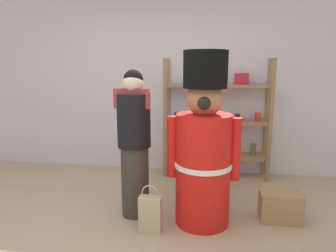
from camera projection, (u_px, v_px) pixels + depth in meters
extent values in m
plane|color=tan|center=(125.00, 249.00, 2.66)|extent=(6.40, 6.40, 0.00)
cube|color=silver|center=(164.00, 86.00, 4.54)|extent=(6.40, 0.12, 2.60)
cube|color=#93704C|center=(165.00, 119.00, 4.26)|extent=(0.05, 0.05, 1.70)
cube|color=#93704C|center=(271.00, 122.00, 4.05)|extent=(0.05, 0.05, 1.70)
cube|color=#93704C|center=(168.00, 116.00, 4.55)|extent=(0.05, 0.05, 1.70)
cube|color=#93704C|center=(267.00, 118.00, 4.34)|extent=(0.05, 0.05, 1.70)
cube|color=#93704C|center=(215.00, 155.00, 4.41)|extent=(1.44, 0.30, 0.04)
cube|color=#93704C|center=(216.00, 121.00, 4.31)|extent=(1.44, 0.30, 0.04)
cube|color=#93704C|center=(217.00, 85.00, 4.20)|extent=(1.44, 0.30, 0.04)
cylinder|color=navy|center=(177.00, 115.00, 4.41)|extent=(0.07, 0.07, 0.09)
cylinder|color=white|center=(196.00, 116.00, 4.37)|extent=(0.08, 0.08, 0.09)
cylinder|color=yellow|center=(217.00, 116.00, 4.28)|extent=(0.09, 0.09, 0.10)
cylinder|color=black|center=(237.00, 117.00, 4.21)|extent=(0.07, 0.07, 0.10)
cylinder|color=red|center=(258.00, 117.00, 4.24)|extent=(0.09, 0.09, 0.11)
cylinder|color=#B27226|center=(179.00, 146.00, 4.44)|extent=(0.08, 0.08, 0.20)
cylinder|color=silver|center=(203.00, 146.00, 4.38)|extent=(0.07, 0.07, 0.23)
cylinder|color=navy|center=(228.00, 147.00, 4.36)|extent=(0.07, 0.07, 0.21)
cylinder|color=#596B33|center=(253.00, 150.00, 4.33)|extent=(0.08, 0.08, 0.16)
cube|color=gold|center=(194.00, 78.00, 4.23)|extent=(0.16, 0.13, 0.16)
cube|color=#B21E2D|center=(242.00, 79.00, 4.14)|extent=(0.18, 0.15, 0.15)
cylinder|color=red|center=(203.00, 170.00, 3.02)|extent=(0.55, 0.55, 1.13)
cylinder|color=white|center=(203.00, 164.00, 3.01)|extent=(0.57, 0.57, 0.05)
sphere|color=#A96C4F|center=(205.00, 99.00, 2.88)|extent=(0.36, 0.36, 0.36)
sphere|color=#A96C4F|center=(189.00, 86.00, 2.88)|extent=(0.13, 0.13, 0.13)
sphere|color=#A96C4F|center=(221.00, 86.00, 2.84)|extent=(0.13, 0.13, 0.13)
cylinder|color=black|center=(205.00, 69.00, 2.83)|extent=(0.42, 0.42, 0.35)
cylinder|color=red|center=(173.00, 147.00, 3.02)|extent=(0.11, 0.11, 0.62)
cylinder|color=red|center=(235.00, 149.00, 2.93)|extent=(0.11, 0.11, 0.62)
sphere|color=black|center=(204.00, 103.00, 2.73)|extent=(0.13, 0.13, 0.13)
cylinder|color=#38332D|center=(135.00, 181.00, 3.22)|extent=(0.29, 0.29, 0.77)
cylinder|color=black|center=(134.00, 120.00, 3.09)|extent=(0.35, 0.35, 0.55)
sphere|color=beige|center=(133.00, 84.00, 3.02)|extent=(0.21, 0.21, 0.21)
cube|color=#993338|center=(131.00, 99.00, 2.98)|extent=(0.36, 0.04, 0.20)
sphere|color=black|center=(133.00, 79.00, 3.02)|extent=(0.20, 0.20, 0.20)
cube|color=#C1AD89|center=(150.00, 214.00, 2.91)|extent=(0.22, 0.11, 0.36)
torus|color=#C1AD89|center=(150.00, 193.00, 2.86)|extent=(0.16, 0.01, 0.16)
cube|color=#9E7A51|center=(280.00, 207.00, 3.14)|extent=(0.41, 0.27, 0.29)
cube|color=#9E7A51|center=(281.00, 193.00, 3.11)|extent=(0.43, 0.28, 0.02)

